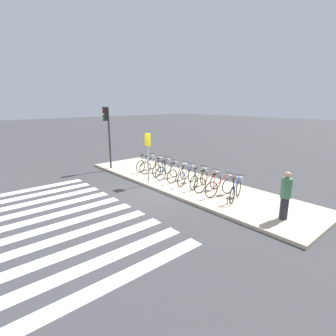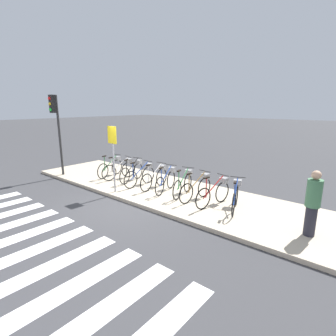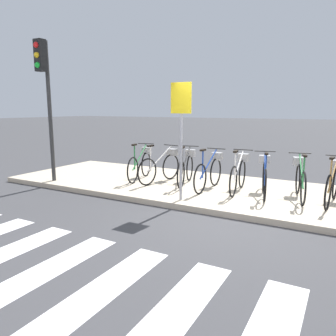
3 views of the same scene
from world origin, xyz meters
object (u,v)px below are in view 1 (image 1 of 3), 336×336
(parked_bicycle_2, at_px, (163,167))
(traffic_light, at_px, (107,125))
(parked_bicycle_9, at_px, (236,189))
(parked_bicycle_0, at_px, (147,163))
(parked_bicycle_1, at_px, (154,165))
(parked_bicycle_6, at_px, (200,178))
(parked_bicycle_7, at_px, (210,181))
(pedestrian, at_px, (286,195))
(parked_bicycle_3, at_px, (169,170))
(parked_bicycle_4, at_px, (180,172))
(sign_post, at_px, (148,149))
(parked_bicycle_8, at_px, (222,185))
(parked_bicycle_5, at_px, (188,175))

(parked_bicycle_2, height_order, traffic_light, traffic_light)
(parked_bicycle_9, bearing_deg, parked_bicycle_0, 179.55)
(parked_bicycle_1, relative_size, parked_bicycle_6, 1.01)
(parked_bicycle_1, height_order, parked_bicycle_7, same)
(pedestrian, bearing_deg, parked_bicycle_3, 177.31)
(parked_bicycle_6, xyz_separation_m, parked_bicycle_7, (0.62, -0.08, 0.00))
(traffic_light, bearing_deg, parked_bicycle_1, 28.16)
(parked_bicycle_4, distance_m, sign_post, 1.94)
(parked_bicycle_1, xyz_separation_m, traffic_light, (-2.55, -1.37, 2.08))
(sign_post, bearing_deg, pedestrian, 8.38)
(parked_bicycle_1, distance_m, parked_bicycle_3, 1.37)
(parked_bicycle_1, bearing_deg, parked_bicycle_8, -1.43)
(sign_post, bearing_deg, parked_bicycle_1, 132.50)
(parked_bicycle_2, bearing_deg, pedestrian, -4.08)
(parked_bicycle_3, xyz_separation_m, pedestrian, (6.05, -0.28, 0.41))
(parked_bicycle_7, distance_m, sign_post, 3.24)
(parked_bicycle_3, relative_size, parked_bicycle_5, 1.03)
(parked_bicycle_9, bearing_deg, parked_bicycle_6, 178.26)
(parked_bicycle_1, height_order, parked_bicycle_6, same)
(parked_bicycle_6, xyz_separation_m, pedestrian, (4.09, -0.42, 0.41))
(parked_bicycle_0, xyz_separation_m, parked_bicycle_3, (2.01, -0.12, 0.00))
(parked_bicycle_9, bearing_deg, parked_bicycle_8, -173.40)
(parked_bicycle_5, distance_m, parked_bicycle_8, 2.04)
(parked_bicycle_0, bearing_deg, sign_post, -35.59)
(parked_bicycle_7, distance_m, parked_bicycle_9, 1.36)
(parked_bicycle_0, relative_size, parked_bicycle_1, 1.00)
(parked_bicycle_4, relative_size, parked_bicycle_8, 1.01)
(parked_bicycle_9, height_order, traffic_light, traffic_light)
(parked_bicycle_0, bearing_deg, parked_bicycle_1, -0.66)
(parked_bicycle_7, distance_m, traffic_light, 6.96)
(sign_post, bearing_deg, parked_bicycle_9, 17.26)
(parked_bicycle_0, relative_size, parked_bicycle_3, 0.98)
(parked_bicycle_5, bearing_deg, parked_bicycle_1, 178.96)
(parked_bicycle_0, height_order, parked_bicycle_8, same)
(parked_bicycle_7, height_order, parked_bicycle_9, same)
(parked_bicycle_5, relative_size, parked_bicycle_6, 1.00)
(sign_post, bearing_deg, parked_bicycle_2, 111.24)
(parked_bicycle_5, relative_size, pedestrian, 0.97)
(parked_bicycle_1, relative_size, sign_post, 0.67)
(parked_bicycle_0, height_order, sign_post, sign_post)
(parked_bicycle_1, xyz_separation_m, parked_bicycle_9, (5.31, -0.04, 0.00))
(pedestrian, bearing_deg, traffic_light, -174.46)
(parked_bicycle_3, relative_size, sign_post, 0.68)
(sign_post, bearing_deg, parked_bicycle_6, 32.13)
(parked_bicycle_0, height_order, parked_bicycle_7, same)
(parked_bicycle_2, relative_size, parked_bicycle_7, 0.98)
(pedestrian, relative_size, sign_post, 0.68)
(traffic_light, bearing_deg, pedestrian, 5.54)
(parked_bicycle_6, relative_size, sign_post, 0.66)
(parked_bicycle_0, distance_m, traffic_light, 3.14)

